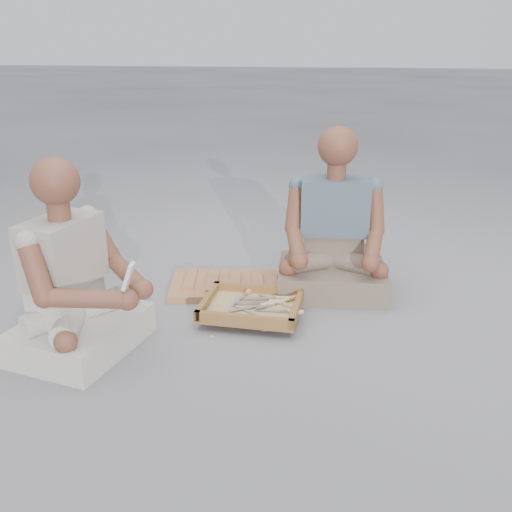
% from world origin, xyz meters
% --- Properties ---
extents(ground, '(60.00, 60.00, 0.00)m').
position_xyz_m(ground, '(0.00, 0.00, 0.00)').
color(ground, '#939398').
rests_on(ground, ground).
extents(carved_panel, '(0.60, 0.46, 0.04)m').
position_xyz_m(carved_panel, '(-0.31, 0.50, 0.02)').
color(carved_panel, '#A66740').
rests_on(carved_panel, ground).
extents(tool_tray, '(0.44, 0.36, 0.06)m').
position_xyz_m(tool_tray, '(-0.11, 0.20, 0.06)').
color(tool_tray, brown).
rests_on(tool_tray, carved_panel).
extents(chisel_0, '(0.17, 0.17, 0.02)m').
position_xyz_m(chisel_0, '(0.03, 0.28, 0.07)').
color(chisel_0, silver).
rests_on(chisel_0, tool_tray).
extents(chisel_1, '(0.22, 0.06, 0.02)m').
position_xyz_m(chisel_1, '(-0.00, 0.29, 0.07)').
color(chisel_1, silver).
rests_on(chisel_1, tool_tray).
extents(chisel_2, '(0.22, 0.07, 0.02)m').
position_xyz_m(chisel_2, '(-0.03, 0.24, 0.07)').
color(chisel_2, silver).
rests_on(chisel_2, tool_tray).
extents(chisel_3, '(0.07, 0.22, 0.02)m').
position_xyz_m(chisel_3, '(-0.16, 0.34, 0.07)').
color(chisel_3, silver).
rests_on(chisel_3, tool_tray).
extents(chisel_4, '(0.19, 0.13, 0.02)m').
position_xyz_m(chisel_4, '(-0.06, 0.21, 0.07)').
color(chisel_4, silver).
rests_on(chisel_4, tool_tray).
extents(chisel_5, '(0.22, 0.03, 0.02)m').
position_xyz_m(chisel_5, '(0.07, 0.17, 0.06)').
color(chisel_5, silver).
rests_on(chisel_5, tool_tray).
extents(chisel_6, '(0.19, 0.14, 0.02)m').
position_xyz_m(chisel_6, '(-0.06, 0.10, 0.06)').
color(chisel_6, silver).
rests_on(chisel_6, tool_tray).
extents(chisel_7, '(0.20, 0.13, 0.02)m').
position_xyz_m(chisel_7, '(0.04, 0.24, 0.06)').
color(chisel_7, silver).
rests_on(chisel_7, tool_tray).
extents(wood_chip_0, '(0.02, 0.02, 0.00)m').
position_xyz_m(wood_chip_0, '(-0.25, -0.00, 0.00)').
color(wood_chip_0, tan).
rests_on(wood_chip_0, ground).
extents(wood_chip_1, '(0.02, 0.02, 0.00)m').
position_xyz_m(wood_chip_1, '(-0.25, 0.31, 0.00)').
color(wood_chip_1, tan).
rests_on(wood_chip_1, ground).
extents(wood_chip_2, '(0.02, 0.02, 0.00)m').
position_xyz_m(wood_chip_2, '(0.07, 0.48, 0.00)').
color(wood_chip_2, tan).
rests_on(wood_chip_2, ground).
extents(wood_chip_3, '(0.02, 0.02, 0.00)m').
position_xyz_m(wood_chip_3, '(-0.03, 0.09, 0.00)').
color(wood_chip_3, tan).
rests_on(wood_chip_3, ground).
extents(wood_chip_4, '(0.02, 0.02, 0.00)m').
position_xyz_m(wood_chip_4, '(0.02, 0.14, 0.00)').
color(wood_chip_4, tan).
rests_on(wood_chip_4, ground).
extents(wood_chip_5, '(0.02, 0.02, 0.00)m').
position_xyz_m(wood_chip_5, '(0.18, 0.56, 0.00)').
color(wood_chip_5, tan).
rests_on(wood_chip_5, ground).
extents(wood_chip_6, '(0.02, 0.02, 0.00)m').
position_xyz_m(wood_chip_6, '(-0.17, 0.19, 0.00)').
color(wood_chip_6, tan).
rests_on(wood_chip_6, ground).
extents(wood_chip_7, '(0.02, 0.02, 0.00)m').
position_xyz_m(wood_chip_7, '(-0.26, 0.18, 0.00)').
color(wood_chip_7, tan).
rests_on(wood_chip_7, ground).
extents(wood_chip_8, '(0.02, 0.02, 0.00)m').
position_xyz_m(wood_chip_8, '(0.13, 0.53, 0.00)').
color(wood_chip_8, tan).
rests_on(wood_chip_8, ground).
extents(wood_chip_9, '(0.02, 0.02, 0.00)m').
position_xyz_m(wood_chip_9, '(-0.41, 0.40, 0.00)').
color(wood_chip_9, tan).
rests_on(wood_chip_9, ground).
extents(wood_chip_10, '(0.02, 0.02, 0.00)m').
position_xyz_m(wood_chip_10, '(-0.42, 0.53, 0.00)').
color(wood_chip_10, tan).
rests_on(wood_chip_10, ground).
extents(wood_chip_11, '(0.02, 0.02, 0.00)m').
position_xyz_m(wood_chip_11, '(-0.04, 0.35, 0.00)').
color(wood_chip_11, tan).
rests_on(wood_chip_11, ground).
extents(craftsman, '(0.57, 0.57, 0.79)m').
position_xyz_m(craftsman, '(-0.75, -0.20, 0.27)').
color(craftsman, silver).
rests_on(craftsman, ground).
extents(companion, '(0.57, 0.48, 0.82)m').
position_xyz_m(companion, '(0.22, 0.59, 0.27)').
color(companion, '#776355').
rests_on(companion, ground).
extents(mobile_phone, '(0.05, 0.05, 0.11)m').
position_xyz_m(mobile_phone, '(-0.47, -0.30, 0.38)').
color(mobile_phone, white).
rests_on(mobile_phone, craftsman).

